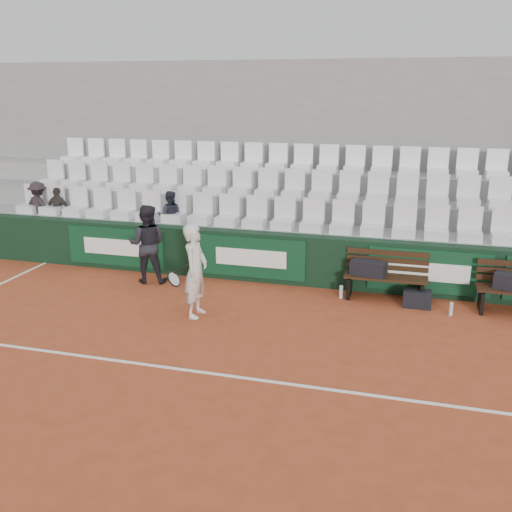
{
  "coord_description": "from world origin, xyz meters",
  "views": [
    {
      "loc": [
        2.79,
        -6.63,
        3.79
      ],
      "look_at": [
        0.3,
        2.4,
        1.0
      ],
      "focal_mm": 40.0,
      "sensor_mm": 36.0,
      "label": 1
    }
  ],
  "objects_px": {
    "sports_bag_left": "(368,268)",
    "ball_kid": "(147,244)",
    "water_bottle_near": "(341,292)",
    "spectator_b": "(57,191)",
    "tennis_player": "(195,271)",
    "spectator_c": "(169,196)",
    "water_bottle_far": "(451,309)",
    "spectator_a": "(37,187)",
    "sports_bag_ground": "(417,299)",
    "bench_left": "(385,288)",
    "sports_bag_right": "(512,282)"
  },
  "relations": [
    {
      "from": "sports_bag_ground",
      "to": "bench_left",
      "type": "bearing_deg",
      "value": 158.41
    },
    {
      "from": "water_bottle_near",
      "to": "tennis_player",
      "type": "distance_m",
      "value": 2.82
    },
    {
      "from": "tennis_player",
      "to": "spectator_a",
      "type": "height_order",
      "value": "spectator_a"
    },
    {
      "from": "bench_left",
      "to": "water_bottle_far",
      "type": "relative_size",
      "value": 6.37
    },
    {
      "from": "tennis_player",
      "to": "sports_bag_left",
      "type": "bearing_deg",
      "value": 30.5
    },
    {
      "from": "water_bottle_near",
      "to": "tennis_player",
      "type": "bearing_deg",
      "value": -147.06
    },
    {
      "from": "water_bottle_far",
      "to": "spectator_a",
      "type": "relative_size",
      "value": 0.2
    },
    {
      "from": "sports_bag_right",
      "to": "spectator_b",
      "type": "relative_size",
      "value": 0.55
    },
    {
      "from": "sports_bag_left",
      "to": "ball_kid",
      "type": "distance_m",
      "value": 4.33
    },
    {
      "from": "bench_left",
      "to": "water_bottle_near",
      "type": "height_order",
      "value": "bench_left"
    },
    {
      "from": "bench_left",
      "to": "sports_bag_right",
      "type": "distance_m",
      "value": 2.15
    },
    {
      "from": "tennis_player",
      "to": "spectator_b",
      "type": "bearing_deg",
      "value": 149.23
    },
    {
      "from": "tennis_player",
      "to": "spectator_c",
      "type": "relative_size",
      "value": 1.46
    },
    {
      "from": "sports_bag_left",
      "to": "spectator_c",
      "type": "relative_size",
      "value": 0.57
    },
    {
      "from": "tennis_player",
      "to": "ball_kid",
      "type": "distance_m",
      "value": 2.1
    },
    {
      "from": "sports_bag_ground",
      "to": "spectator_b",
      "type": "bearing_deg",
      "value": 171.73
    },
    {
      "from": "spectator_a",
      "to": "spectator_b",
      "type": "relative_size",
      "value": 1.1
    },
    {
      "from": "bench_left",
      "to": "water_bottle_far",
      "type": "xyz_separation_m",
      "value": [
        1.15,
        -0.5,
        -0.11
      ]
    },
    {
      "from": "spectator_a",
      "to": "spectator_b",
      "type": "bearing_deg",
      "value": -168.37
    },
    {
      "from": "water_bottle_near",
      "to": "spectator_b",
      "type": "relative_size",
      "value": 0.24
    },
    {
      "from": "sports_bag_right",
      "to": "tennis_player",
      "type": "xyz_separation_m",
      "value": [
        -5.2,
        -1.5,
        0.22
      ]
    },
    {
      "from": "sports_bag_ground",
      "to": "spectator_b",
      "type": "height_order",
      "value": "spectator_b"
    },
    {
      "from": "spectator_c",
      "to": "spectator_b",
      "type": "bearing_deg",
      "value": -17.04
    },
    {
      "from": "ball_kid",
      "to": "spectator_b",
      "type": "height_order",
      "value": "spectator_b"
    },
    {
      "from": "spectator_a",
      "to": "ball_kid",
      "type": "bearing_deg",
      "value": 171.81
    },
    {
      "from": "water_bottle_far",
      "to": "spectator_b",
      "type": "relative_size",
      "value": 0.22
    },
    {
      "from": "bench_left",
      "to": "spectator_a",
      "type": "distance_m",
      "value": 8.1
    },
    {
      "from": "water_bottle_near",
      "to": "water_bottle_far",
      "type": "distance_m",
      "value": 1.96
    },
    {
      "from": "spectator_a",
      "to": "spectator_b",
      "type": "height_order",
      "value": "spectator_a"
    },
    {
      "from": "sports_bag_right",
      "to": "spectator_b",
      "type": "distance_m",
      "value": 9.65
    },
    {
      "from": "sports_bag_ground",
      "to": "tennis_player",
      "type": "relative_size",
      "value": 0.31
    },
    {
      "from": "water_bottle_far",
      "to": "sports_bag_ground",
      "type": "bearing_deg",
      "value": 154.81
    },
    {
      "from": "spectator_a",
      "to": "spectator_c",
      "type": "xyz_separation_m",
      "value": [
        3.27,
        0.0,
        -0.03
      ]
    },
    {
      "from": "tennis_player",
      "to": "ball_kid",
      "type": "height_order",
      "value": "tennis_player"
    },
    {
      "from": "sports_bag_ground",
      "to": "spectator_a",
      "type": "height_order",
      "value": "spectator_a"
    },
    {
      "from": "water_bottle_near",
      "to": "spectator_a",
      "type": "bearing_deg",
      "value": 171.26
    },
    {
      "from": "bench_left",
      "to": "spectator_b",
      "type": "xyz_separation_m",
      "value": [
        -7.43,
        0.93,
        1.3
      ]
    },
    {
      "from": "sports_bag_right",
      "to": "spectator_a",
      "type": "height_order",
      "value": "spectator_a"
    },
    {
      "from": "water_bottle_far",
      "to": "ball_kid",
      "type": "relative_size",
      "value": 0.15
    },
    {
      "from": "sports_bag_ground",
      "to": "spectator_b",
      "type": "distance_m",
      "value": 8.2
    },
    {
      "from": "sports_bag_ground",
      "to": "spectator_a",
      "type": "relative_size",
      "value": 0.42
    },
    {
      "from": "sports_bag_ground",
      "to": "water_bottle_far",
      "type": "distance_m",
      "value": 0.63
    },
    {
      "from": "sports_bag_left",
      "to": "sports_bag_right",
      "type": "height_order",
      "value": "sports_bag_right"
    },
    {
      "from": "tennis_player",
      "to": "spectator_a",
      "type": "bearing_deg",
      "value": 151.94
    },
    {
      "from": "water_bottle_far",
      "to": "spectator_a",
      "type": "distance_m",
      "value": 9.31
    },
    {
      "from": "sports_bag_right",
      "to": "sports_bag_ground",
      "type": "relative_size",
      "value": 1.18
    },
    {
      "from": "bench_left",
      "to": "sports_bag_ground",
      "type": "relative_size",
      "value": 3.05
    },
    {
      "from": "spectator_c",
      "to": "water_bottle_far",
      "type": "bearing_deg",
      "value": 149.13
    },
    {
      "from": "water_bottle_far",
      "to": "tennis_player",
      "type": "height_order",
      "value": "tennis_player"
    },
    {
      "from": "water_bottle_far",
      "to": "spectator_a",
      "type": "height_order",
      "value": "spectator_a"
    }
  ]
}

